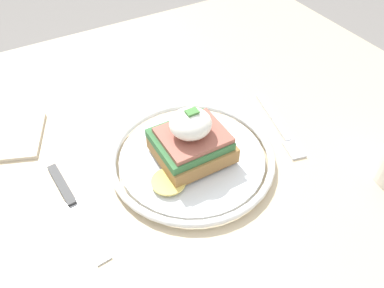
# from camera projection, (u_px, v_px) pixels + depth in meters

# --- Properties ---
(dining_table) EXTENTS (1.02, 0.90, 0.76)m
(dining_table) POSITION_uv_depth(u_px,v_px,m) (177.00, 218.00, 0.60)
(dining_table) COLOR #C6B28E
(dining_table) RESTS_ON ground_plane
(plate) EXTENTS (0.23, 0.23, 0.02)m
(plate) POSITION_uv_depth(u_px,v_px,m) (192.00, 158.00, 0.53)
(plate) COLOR silver
(plate) RESTS_ON dining_table
(sandwich) EXTENTS (0.12, 0.10, 0.08)m
(sandwich) POSITION_uv_depth(u_px,v_px,m) (191.00, 140.00, 0.50)
(sandwich) COLOR #9E703D
(sandwich) RESTS_ON plate
(fork) EXTENTS (0.05, 0.15, 0.00)m
(fork) POSITION_uv_depth(u_px,v_px,m) (280.00, 128.00, 0.58)
(fork) COLOR silver
(fork) RESTS_ON dining_table
(knife) EXTENTS (0.03, 0.17, 0.01)m
(knife) POSITION_uv_depth(u_px,v_px,m) (71.00, 202.00, 0.48)
(knife) COLOR #2D2D2D
(knife) RESTS_ON dining_table
(napkin) EXTENTS (0.15, 0.13, 0.01)m
(napkin) POSITION_uv_depth(u_px,v_px,m) (1.00, 138.00, 0.56)
(napkin) COLOR beige
(napkin) RESTS_ON dining_table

